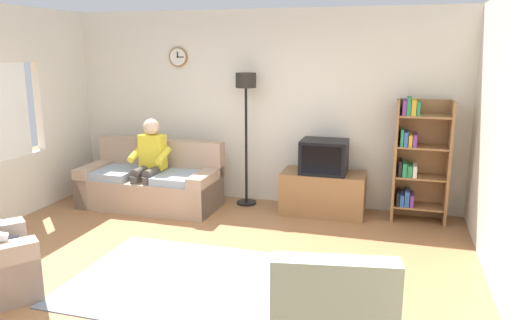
# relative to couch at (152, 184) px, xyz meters

# --- Properties ---
(ground_plane) EXTENTS (12.00, 12.00, 0.00)m
(ground_plane) POSITION_rel_couch_xyz_m (1.38, -1.90, -0.31)
(ground_plane) COLOR #9E6B42
(back_wall_assembly) EXTENTS (6.20, 0.17, 2.70)m
(back_wall_assembly) POSITION_rel_couch_xyz_m (1.38, 0.76, 1.04)
(back_wall_assembly) COLOR silver
(back_wall_assembly) RESTS_ON ground_plane
(couch) EXTENTS (1.90, 0.89, 0.90)m
(couch) POSITION_rel_couch_xyz_m (0.00, 0.00, 0.00)
(couch) COLOR tan
(couch) RESTS_ON ground_plane
(tv_stand) EXTENTS (1.10, 0.56, 0.56)m
(tv_stand) POSITION_rel_couch_xyz_m (2.36, 0.35, -0.03)
(tv_stand) COLOR olive
(tv_stand) RESTS_ON ground_plane
(tv) EXTENTS (0.60, 0.49, 0.44)m
(tv) POSITION_rel_couch_xyz_m (2.36, 0.33, 0.47)
(tv) COLOR black
(tv) RESTS_ON tv_stand
(bookshelf) EXTENTS (0.68, 0.36, 1.59)m
(bookshelf) POSITION_rel_couch_xyz_m (3.53, 0.42, 0.50)
(bookshelf) COLOR olive
(bookshelf) RESTS_ON ground_plane
(floor_lamp) EXTENTS (0.28, 0.28, 1.85)m
(floor_lamp) POSITION_rel_couch_xyz_m (1.25, 0.45, 1.14)
(floor_lamp) COLOR black
(floor_lamp) RESTS_ON ground_plane
(armchair_near_bookshelf) EXTENTS (0.94, 1.00, 0.90)m
(armchair_near_bookshelf) POSITION_rel_couch_xyz_m (2.90, -2.81, -0.02)
(armchair_near_bookshelf) COLOR gray
(armchair_near_bookshelf) RESTS_ON ground_plane
(area_rug) EXTENTS (2.20, 1.70, 0.01)m
(area_rug) POSITION_rel_couch_xyz_m (1.44, -2.01, -0.31)
(area_rug) COLOR slate
(area_rug) RESTS_ON ground_plane
(person_on_couch) EXTENTS (0.51, 0.54, 1.24)m
(person_on_couch) POSITION_rel_couch_xyz_m (0.05, -0.11, 0.39)
(person_on_couch) COLOR yellow
(person_on_couch) RESTS_ON ground_plane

